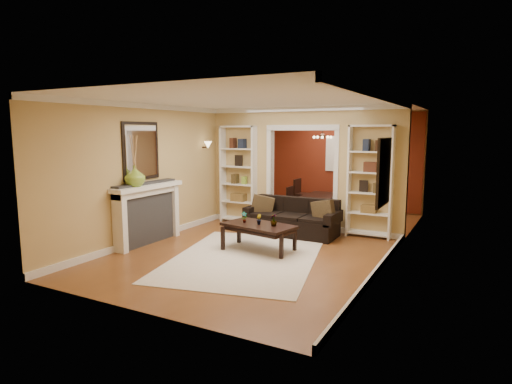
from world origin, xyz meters
The scene contains 30 objects.
floor centered at (0.00, 0.00, 0.00)m, with size 8.00×8.00×0.00m, color brown.
ceiling centered at (0.00, 0.00, 2.70)m, with size 8.00×8.00×0.00m, color white.
wall_back centered at (0.00, 4.00, 1.35)m, with size 8.00×8.00×0.00m, color tan.
wall_front centered at (0.00, -4.00, 1.35)m, with size 8.00×8.00×0.00m, color tan.
wall_left centered at (-2.25, 0.00, 1.35)m, with size 8.00×8.00×0.00m, color tan.
wall_right centered at (2.25, 0.00, 1.35)m, with size 8.00×8.00×0.00m, color tan.
partition_wall centered at (0.00, 1.20, 1.35)m, with size 4.50×0.15×2.70m, color tan.
red_back_panel centered at (0.00, 3.97, 1.32)m, with size 4.44×0.04×2.64m, color maroon.
dining_window centered at (0.00, 3.93, 1.55)m, with size 0.78×0.03×0.98m, color #8CA5CC.
area_rug centered at (0.03, -1.48, 0.01)m, with size 2.38×3.33×0.01m, color silver.
sofa centered at (0.08, 0.45, 0.38)m, with size 1.96×0.85×0.77m, color black.
pillow_left centered at (-0.61, 0.43, 0.60)m, with size 0.46×0.13×0.46m, color #4F3D22.
pillow_right centered at (0.78, 0.43, 0.61)m, with size 0.47×0.13×0.47m, color #4F3D22.
coffee_table centered at (0.02, -0.94, 0.25)m, with size 1.30×0.70×0.49m, color black.
plant_left centered at (-0.28, -0.94, 0.59)m, with size 0.11×0.07×0.20m, color #336626.
plant_center centered at (0.02, -0.94, 0.58)m, with size 0.10×0.08×0.18m, color #336626.
plant_right centered at (0.33, -0.94, 0.60)m, with size 0.12×0.12×0.22m, color #336626.
bookshelf_left centered at (-1.55, 1.03, 1.15)m, with size 0.90×0.30×2.30m, color white.
bookshelf_right centered at (1.55, 1.03, 1.15)m, with size 0.90×0.30×2.30m, color white.
fireplace centered at (-2.09, -1.50, 0.58)m, with size 0.32×1.70×1.16m, color white.
vase centered at (-2.09, -1.83, 1.35)m, with size 0.37×0.37×0.39m, color #84AE38.
mirror centered at (-2.23, -1.50, 1.80)m, with size 0.03×0.95×1.10m, color silver.
wall_sconce centered at (-2.15, 0.55, 1.83)m, with size 0.18×0.18×0.22m, color #FFE0A5.
framed_art centered at (2.21, -1.00, 1.55)m, with size 0.04×0.85×1.05m, color black.
dining_table centered at (-0.09, 2.76, 0.26)m, with size 0.83×1.49×0.53m, color black.
dining_chair_nw centered at (-0.64, 2.46, 0.38)m, with size 0.38×0.38×0.77m, color black.
dining_chair_ne centered at (0.46, 2.46, 0.38)m, with size 0.37×0.37×0.76m, color black.
dining_chair_sw centered at (-0.64, 3.06, 0.46)m, with size 0.45×0.45×0.91m, color black.
dining_chair_se centered at (0.46, 3.06, 0.39)m, with size 0.38×0.38×0.77m, color black.
chandelier centered at (0.00, 2.70, 2.02)m, with size 0.50×0.50×0.30m, color #332117.
Camera 1 is at (3.56, -7.69, 2.17)m, focal length 30.00 mm.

